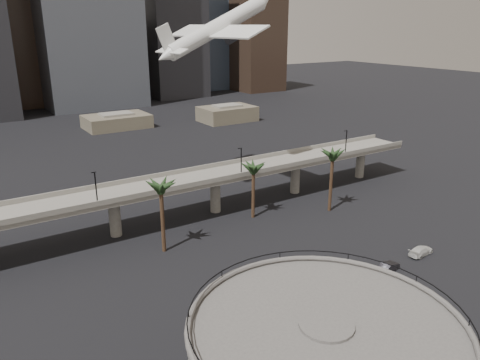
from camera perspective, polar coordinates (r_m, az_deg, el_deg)
overpass at (r=94.13m, az=-8.86°, el=-1.06°), size 130.00×9.30×14.70m
palm_trees at (r=90.78m, az=1.83°, el=1.14°), size 42.40×10.40×14.00m
low_buildings at (r=177.55m, az=-18.61°, el=5.97°), size 135.00×27.50×6.80m
skyline at (r=248.68m, az=-22.41°, el=17.83°), size 269.00×86.00×112.76m
airborne_jet at (r=108.08m, az=-2.76°, el=18.04°), size 32.09×29.38×15.81m
car_a at (r=68.48m, az=13.84°, el=-15.50°), size 5.12×2.62×1.67m
car_b at (r=81.29m, az=17.60°, el=-10.09°), size 5.13×2.60×1.61m
car_c at (r=88.62m, az=21.18°, el=-8.05°), size 5.62×2.76×1.57m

